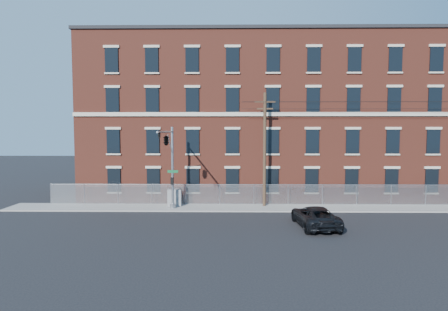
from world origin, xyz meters
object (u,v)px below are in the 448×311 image
traffic_signal_mast (168,149)px  pickup_truck (315,216)px  utility_cabinet (175,197)px  utility_pole_near (265,147)px

traffic_signal_mast → pickup_truck: 12.33m
traffic_signal_mast → utility_cabinet: traffic_signal_mast is taller
utility_pole_near → pickup_truck: utility_pole_near is taller
traffic_signal_mast → pickup_truck: size_ratio=1.31×
traffic_signal_mast → pickup_truck: traffic_signal_mast is taller
utility_pole_near → utility_cabinet: bearing=-178.8°
traffic_signal_mast → utility_cabinet: (0.01, 3.25, -4.52)m
traffic_signal_mast → pickup_truck: bearing=-16.4°
pickup_truck → utility_cabinet: (-10.94, 6.46, 0.13)m
utility_pole_near → pickup_truck: 8.59m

